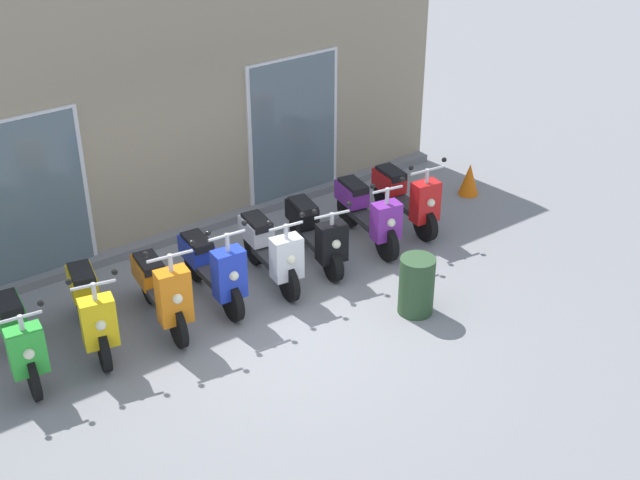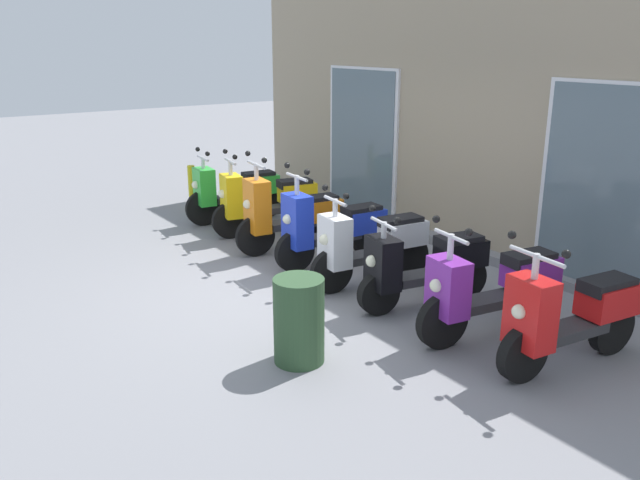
# 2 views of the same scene
# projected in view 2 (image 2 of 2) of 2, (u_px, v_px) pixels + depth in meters

# --- Properties ---
(ground_plane) EXTENTS (40.00, 40.00, 0.00)m
(ground_plane) POSITION_uv_depth(u_px,v_px,m) (284.00, 291.00, 7.24)
(ground_plane) COLOR gray
(storefront_facade) EXTENTS (9.42, 0.50, 3.83)m
(storefront_facade) POSITION_uv_depth(u_px,v_px,m) (473.00, 108.00, 8.29)
(storefront_facade) COLOR gray
(storefront_facade) RESTS_ON ground_plane
(scooter_green) EXTENTS (0.55, 1.58, 1.15)m
(scooter_green) POSITION_uv_depth(u_px,v_px,m) (235.00, 190.00, 9.89)
(scooter_green) COLOR black
(scooter_green) RESTS_ON ground_plane
(scooter_yellow) EXTENTS (0.68, 1.61, 1.23)m
(scooter_yellow) POSITION_uv_depth(u_px,v_px,m) (266.00, 201.00, 9.23)
(scooter_yellow) COLOR black
(scooter_yellow) RESTS_ON ground_plane
(scooter_orange) EXTENTS (0.61, 1.59, 1.33)m
(scooter_orange) POSITION_uv_depth(u_px,v_px,m) (289.00, 214.00, 8.49)
(scooter_orange) COLOR black
(scooter_orange) RESTS_ON ground_plane
(scooter_blue) EXTENTS (0.55, 1.61, 1.30)m
(scooter_blue) POSITION_uv_depth(u_px,v_px,m) (331.00, 227.00, 7.96)
(scooter_blue) COLOR black
(scooter_blue) RESTS_ON ground_plane
(scooter_white) EXTENTS (0.56, 1.54, 1.18)m
(scooter_white) POSITION_uv_depth(u_px,v_px,m) (371.00, 244.00, 7.28)
(scooter_white) COLOR black
(scooter_white) RESTS_ON ground_plane
(scooter_black) EXTENTS (0.66, 1.53, 1.09)m
(scooter_black) POSITION_uv_depth(u_px,v_px,m) (424.00, 266.00, 6.72)
(scooter_black) COLOR black
(scooter_black) RESTS_ON ground_plane
(scooter_purple) EXTENTS (0.61, 1.62, 1.19)m
(scooter_purple) POSITION_uv_depth(u_px,v_px,m) (492.00, 289.00, 6.01)
(scooter_purple) COLOR black
(scooter_purple) RESTS_ON ground_plane
(scooter_red) EXTENTS (0.62, 1.55, 1.21)m
(scooter_red) POSITION_uv_depth(u_px,v_px,m) (570.00, 316.00, 5.44)
(scooter_red) COLOR black
(scooter_red) RESTS_ON ground_plane
(curb_bollard) EXTENTS (0.12, 0.12, 0.70)m
(curb_bollard) POSITION_uv_depth(u_px,v_px,m) (192.00, 186.00, 10.78)
(curb_bollard) COLOR yellow
(curb_bollard) RESTS_ON ground_plane
(trash_bin) EXTENTS (0.44, 0.44, 0.77)m
(trash_bin) POSITION_uv_depth(u_px,v_px,m) (299.00, 320.00, 5.57)
(trash_bin) COLOR #2D4C2D
(trash_bin) RESTS_ON ground_plane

